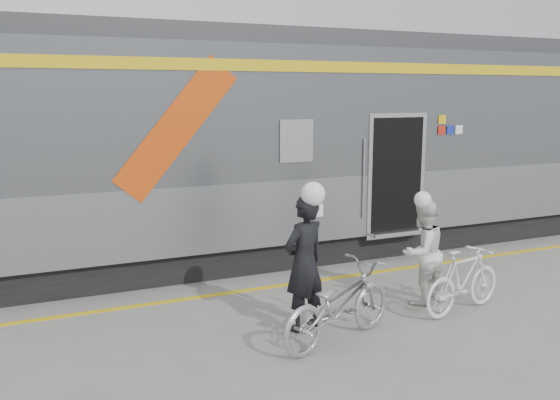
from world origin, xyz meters
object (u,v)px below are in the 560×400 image
man (304,263)px  woman (422,252)px  bicycle_left (338,304)px  bicycle_right (464,280)px

man → woman: 2.00m
bicycle_left → man: bearing=0.7°
bicycle_left → woman: bearing=-86.9°
man → woman: (1.99, 0.19, -0.13)m
woman → bicycle_right: (0.30, -0.55, -0.30)m
bicycle_right → woman: bearing=16.4°
man → bicycle_right: man is taller
bicycle_left → woman: size_ratio=1.22×
man → woman: size_ratio=1.17×
bicycle_left → bicycle_right: bearing=-104.2°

